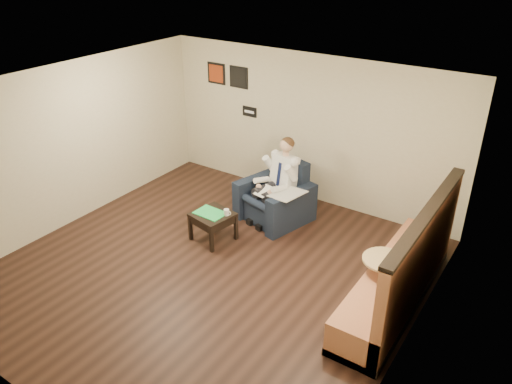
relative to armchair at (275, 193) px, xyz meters
The scene contains 19 objects.
ground 1.98m from the armchair, 89.30° to the right, with size 6.00×6.00×0.00m, color black.
wall_back 1.40m from the armchair, 88.78° to the left, with size 6.00×0.02×2.80m, color beige.
wall_front 4.99m from the armchair, 89.73° to the right, with size 6.00×0.02×2.80m, color beige.
wall_left 3.64m from the armchair, 147.35° to the right, with size 0.02×6.00×2.80m, color beige.
wall_right 3.68m from the armchair, 32.25° to the right, with size 0.02×6.00×2.80m, color beige.
ceiling 2.97m from the armchair, 89.30° to the right, with size 6.00×6.00×0.02m, color white.
seating_sign 1.93m from the armchair, 139.84° to the left, with size 0.32×0.02×0.20m, color black.
art_print_left 2.85m from the armchair, 152.58° to the left, with size 0.42×0.03×0.42m, color #923112.
art_print_right 2.48m from the armchair, 144.79° to the left, with size 0.42×0.03×0.42m, color black.
armchair is the anchor object (origin of this frame).
seated_man 0.24m from the armchair, 104.86° to the right, with size 0.68×1.03×1.44m, color white, non-canonical shape.
lap_papers 0.28m from the armchair, 104.86° to the right, with size 0.24×0.34×0.01m, color white.
newspaper 0.49m from the armchair, 29.42° to the right, with size 0.46×0.57×0.01m, color silver.
side_table 1.30m from the armchair, 112.56° to the right, with size 0.61×0.61×0.50m, color black.
green_folder 1.30m from the armchair, 113.80° to the right, with size 0.50×0.35×0.01m, color #28C857.
coffee_mug 1.11m from the armchair, 103.86° to the right, with size 0.09×0.09×0.11m, color white.
smartphone 1.08m from the armchair, 111.61° to the right, with size 0.15×0.08×0.01m, color black.
banquette 2.81m from the armchair, 21.27° to the right, with size 0.71×2.99×1.53m, color #A76340.
cafe_table 2.75m from the armchair, 25.60° to the right, with size 0.60×0.60×0.75m, color tan.
Camera 1 is at (4.09, -4.83, 4.62)m, focal length 35.00 mm.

